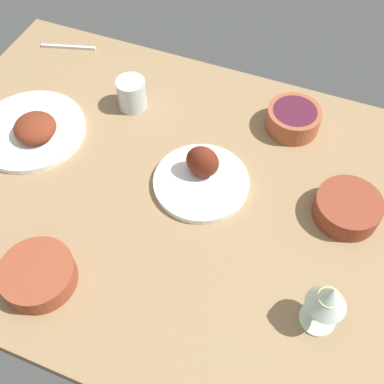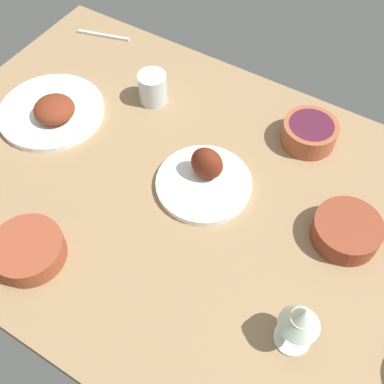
{
  "view_description": "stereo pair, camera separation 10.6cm",
  "coord_description": "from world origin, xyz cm",
  "views": [
    {
      "loc": [
        -22.87,
        57.49,
        92.82
      ],
      "look_at": [
        0.0,
        0.0,
        6.0
      ],
      "focal_mm": 44.37,
      "sensor_mm": 36.0,
      "label": 1
    },
    {
      "loc": [
        -32.38,
        52.72,
        92.82
      ],
      "look_at": [
        0.0,
        0.0,
        6.0
      ],
      "focal_mm": 44.37,
      "sensor_mm": 36.0,
      "label": 2
    }
  ],
  "objects": [
    {
      "name": "wine_glass",
      "position": [
        -33.05,
        17.85,
        13.93
      ],
      "size": [
        7.6,
        7.6,
        14.0
      ],
      "color": "silver",
      "rests_on": "dining_table"
    },
    {
      "name": "bowl_onions",
      "position": [
        -15.49,
        -29.58,
        7.15
      ],
      "size": [
        13.39,
        13.39,
        5.81
      ],
      "color": "#A35133",
      "rests_on": "dining_table"
    },
    {
      "name": "spoon_loose",
      "position": [
        53.48,
        -36.22,
        4.4
      ],
      "size": [
        15.69,
        5.44,
        0.8
      ],
      "primitive_type": "cube",
      "rotation": [
        0.0,
        0.0,
        0.29
      ],
      "color": "silver",
      "rests_on": "dining_table"
    },
    {
      "name": "water_tumbler",
      "position": [
        25.39,
        -21.76,
        8.12
      ],
      "size": [
        7.52,
        7.52,
        8.24
      ],
      "primitive_type": "cylinder",
      "color": "silver",
      "rests_on": "dining_table"
    },
    {
      "name": "plate_center_main",
      "position": [
        44.12,
        -3.2,
        5.8
      ],
      "size": [
        27.29,
        27.29,
        6.55
      ],
      "color": "white",
      "rests_on": "dining_table"
    },
    {
      "name": "bowl_cream",
      "position": [
        -33.28,
        -8.13,
        6.85
      ],
      "size": [
        14.5,
        14.5,
        5.21
      ],
      "color": "brown",
      "rests_on": "dining_table"
    },
    {
      "name": "plate_far_side",
      "position": [
        -0.41,
        -4.88,
        6.28
      ],
      "size": [
        22.24,
        22.24,
        9.57
      ],
      "color": "white",
      "rests_on": "dining_table"
    },
    {
      "name": "dining_table",
      "position": [
        0.0,
        0.0,
        2.0
      ],
      "size": [
        140.0,
        90.0,
        4.0
      ],
      "primitive_type": "cube",
      "color": "#937551",
      "rests_on": "ground"
    },
    {
      "name": "bowl_soup",
      "position": [
        20.89,
        30.45,
        6.63
      ],
      "size": [
        15.06,
        15.06,
        4.79
      ],
      "color": "brown",
      "rests_on": "dining_table"
    }
  ]
}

